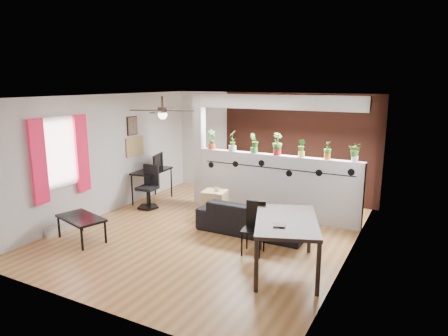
% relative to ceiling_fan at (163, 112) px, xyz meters
% --- Properties ---
extents(room_shell, '(6.30, 7.10, 2.90)m').
position_rel_ceiling_fan_xyz_m(room_shell, '(0.80, 0.30, -1.01)').
color(room_shell, '#946130').
rests_on(room_shell, ground).
extents(partition_wall, '(3.60, 0.18, 1.35)m').
position_rel_ceiling_fan_xyz_m(partition_wall, '(1.60, 1.80, -1.64)').
color(partition_wall, '#BCBCC1').
rests_on(partition_wall, ground).
extents(ceiling_header, '(3.60, 0.18, 0.30)m').
position_rel_ceiling_fan_xyz_m(ceiling_header, '(1.60, 1.80, 0.14)').
color(ceiling_header, silver).
rests_on(ceiling_header, room_shell).
extents(pier_column, '(0.22, 0.20, 2.60)m').
position_rel_ceiling_fan_xyz_m(pier_column, '(-0.31, 1.80, -1.01)').
color(pier_column, '#BCBCC1').
rests_on(pier_column, ground).
extents(brick_panel, '(3.90, 0.05, 2.60)m').
position_rel_ceiling_fan_xyz_m(brick_panel, '(1.60, 3.27, -1.01)').
color(brick_panel, brown).
rests_on(brick_panel, ground).
extents(vine_decal, '(3.31, 0.01, 0.30)m').
position_rel_ceiling_fan_xyz_m(vine_decal, '(1.60, 1.70, -1.23)').
color(vine_decal, black).
rests_on(vine_decal, partition_wall).
extents(window_assembly, '(0.09, 1.30, 1.55)m').
position_rel_ceiling_fan_xyz_m(window_assembly, '(-1.76, -0.90, -0.81)').
color(window_assembly, white).
rests_on(window_assembly, room_shell).
extents(baseboard_heater, '(0.08, 1.00, 0.18)m').
position_rel_ceiling_fan_xyz_m(baseboard_heater, '(-1.74, -0.90, -2.22)').
color(baseboard_heater, beige).
rests_on(baseboard_heater, ground).
extents(corkboard, '(0.03, 0.60, 0.45)m').
position_rel_ceiling_fan_xyz_m(corkboard, '(-1.78, 1.25, -0.96)').
color(corkboard, '#A4844F').
rests_on(corkboard, room_shell).
extents(framed_art, '(0.03, 0.34, 0.44)m').
position_rel_ceiling_fan_xyz_m(framed_art, '(-1.78, 1.20, -0.46)').
color(framed_art, '#8C7259').
rests_on(framed_art, room_shell).
extents(ceiling_fan, '(1.19, 1.19, 0.43)m').
position_rel_ceiling_fan_xyz_m(ceiling_fan, '(0.00, 0.00, 0.00)').
color(ceiling_fan, black).
rests_on(ceiling_fan, room_shell).
extents(potted_plant_0, '(0.30, 0.31, 0.46)m').
position_rel_ceiling_fan_xyz_m(potted_plant_0, '(0.02, 1.80, -0.72)').
color(potted_plant_0, '#CC3F18').
rests_on(potted_plant_0, partition_wall).
extents(potted_plant_1, '(0.26, 0.29, 0.46)m').
position_rel_ceiling_fan_xyz_m(potted_plant_1, '(0.55, 1.80, -0.72)').
color(potted_plant_1, silver).
rests_on(potted_plant_1, partition_wall).
extents(potted_plant_2, '(0.28, 0.27, 0.42)m').
position_rel_ceiling_fan_xyz_m(potted_plant_2, '(1.07, 1.80, -0.74)').
color(potted_plant_2, '#338C37').
rests_on(potted_plant_2, partition_wall).
extents(potted_plant_3, '(0.29, 0.31, 0.46)m').
position_rel_ceiling_fan_xyz_m(potted_plant_3, '(1.60, 1.80, -0.72)').
color(potted_plant_3, red).
rests_on(potted_plant_3, partition_wall).
extents(potted_plant_4, '(0.23, 0.21, 0.38)m').
position_rel_ceiling_fan_xyz_m(potted_plant_4, '(2.13, 1.80, -0.76)').
color(potted_plant_4, '#E9C652').
rests_on(potted_plant_4, partition_wall).
extents(potted_plant_5, '(0.17, 0.20, 0.37)m').
position_rel_ceiling_fan_xyz_m(potted_plant_5, '(2.65, 1.80, -0.77)').
color(potted_plant_5, orange).
rests_on(potted_plant_5, partition_wall).
extents(potted_plant_6, '(0.19, 0.16, 0.37)m').
position_rel_ceiling_fan_xyz_m(potted_plant_6, '(3.18, 1.80, -0.77)').
color(potted_plant_6, white).
rests_on(potted_plant_6, partition_wall).
extents(sofa, '(2.00, 0.79, 0.59)m').
position_rel_ceiling_fan_xyz_m(sofa, '(1.55, 0.69, -2.02)').
color(sofa, black).
rests_on(sofa, ground).
extents(cube_shelf, '(0.54, 0.49, 0.59)m').
position_rel_ceiling_fan_xyz_m(cube_shelf, '(0.48, 1.10, -2.02)').
color(cube_shelf, tan).
rests_on(cube_shelf, ground).
extents(cup, '(0.13, 0.13, 0.09)m').
position_rel_ceiling_fan_xyz_m(cup, '(0.53, 1.10, -1.68)').
color(cup, gray).
rests_on(cup, cube_shelf).
extents(computer_desk, '(0.66, 1.12, 0.78)m').
position_rel_ceiling_fan_xyz_m(computer_desk, '(-1.45, 1.45, -1.61)').
color(computer_desk, black).
rests_on(computer_desk, ground).
extents(monitor, '(0.36, 0.16, 0.20)m').
position_rel_ceiling_fan_xyz_m(monitor, '(-1.45, 1.60, -1.44)').
color(monitor, black).
rests_on(monitor, computer_desk).
extents(office_chair, '(0.51, 0.51, 0.98)m').
position_rel_ceiling_fan_xyz_m(office_chair, '(-1.18, 0.97, -1.88)').
color(office_chair, black).
rests_on(office_chair, ground).
extents(dining_table, '(1.39, 1.73, 0.82)m').
position_rel_ceiling_fan_xyz_m(dining_table, '(2.64, -0.53, -1.58)').
color(dining_table, black).
rests_on(dining_table, ground).
extents(book, '(0.24, 0.28, 0.02)m').
position_rel_ceiling_fan_xyz_m(book, '(2.54, -0.83, -1.48)').
color(book, gray).
rests_on(book, dining_table).
extents(folding_chair, '(0.41, 0.41, 0.89)m').
position_rel_ceiling_fan_xyz_m(folding_chair, '(1.95, -0.13, -1.79)').
color(folding_chair, black).
rests_on(folding_chair, ground).
extents(coffee_table, '(1.06, 0.76, 0.45)m').
position_rel_ceiling_fan_xyz_m(coffee_table, '(-1.06, -1.14, -1.92)').
color(coffee_table, black).
rests_on(coffee_table, ground).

